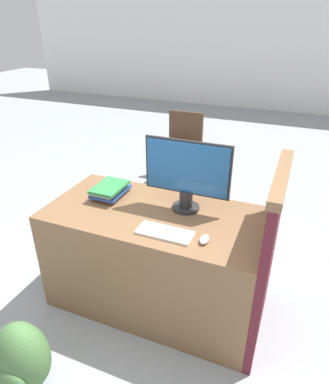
{
  "coord_description": "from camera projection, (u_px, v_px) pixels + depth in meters",
  "views": [
    {
      "loc": [
        0.79,
        -1.38,
        1.88
      ],
      "look_at": [
        0.09,
        0.32,
        0.93
      ],
      "focal_mm": 32.0,
      "sensor_mm": 36.0,
      "label": 1
    }
  ],
  "objects": [
    {
      "name": "desk",
      "position": [
        155.0,
        258.0,
        2.38
      ],
      "size": [
        1.42,
        0.72,
        0.75
      ],
      "color": "brown",
      "rests_on": "ground_plane"
    },
    {
      "name": "monitor",
      "position": [
        187.0,
        174.0,
        2.14
      ],
      "size": [
        0.56,
        0.18,
        0.47
      ],
      "color": "#282828",
      "rests_on": "desk"
    },
    {
      "name": "keyboard",
      "position": [
        165.0,
        233.0,
        1.99
      ],
      "size": [
        0.33,
        0.14,
        0.02
      ],
      "color": "white",
      "rests_on": "desk"
    },
    {
      "name": "ground_plane",
      "position": [
        134.0,
        335.0,
        2.26
      ],
      "size": [
        20.0,
        20.0,
        0.0
      ],
      "primitive_type": "plane",
      "color": "#93999E"
    },
    {
      "name": "book_stack",
      "position": [
        110.0,
        190.0,
        2.39
      ],
      "size": [
        0.2,
        0.29,
        0.09
      ],
      "color": "#B72D28",
      "rests_on": "desk"
    },
    {
      "name": "carrel_divider",
      "position": [
        267.0,
        259.0,
        2.04
      ],
      "size": [
        0.07,
        0.72,
        1.16
      ],
      "color": "#5B1E28",
      "rests_on": "ground_plane"
    },
    {
      "name": "far_chair",
      "position": [
        182.0,
        143.0,
        4.27
      ],
      "size": [
        0.44,
        0.44,
        0.83
      ],
      "rotation": [
        0.0,
        0.0,
        0.15
      ],
      "color": "#4C3323",
      "rests_on": "ground_plane"
    },
    {
      "name": "backpack",
      "position": [
        22.0,
        358.0,
        1.87
      ],
      "size": [
        0.32,
        0.29,
        0.44
      ],
      "color": "#47703D",
      "rests_on": "ground_plane"
    },
    {
      "name": "wall_back",
      "position": [
        276.0,
        42.0,
        7.03
      ],
      "size": [
        12.0,
        0.06,
        2.8
      ],
      "color": "white",
      "rests_on": "ground_plane"
    },
    {
      "name": "mouse",
      "position": [
        204.0,
        239.0,
        1.92
      ],
      "size": [
        0.05,
        0.09,
        0.03
      ],
      "color": "silver",
      "rests_on": "desk"
    }
  ]
}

